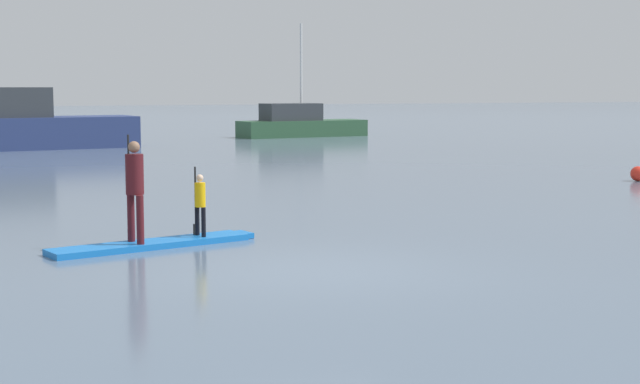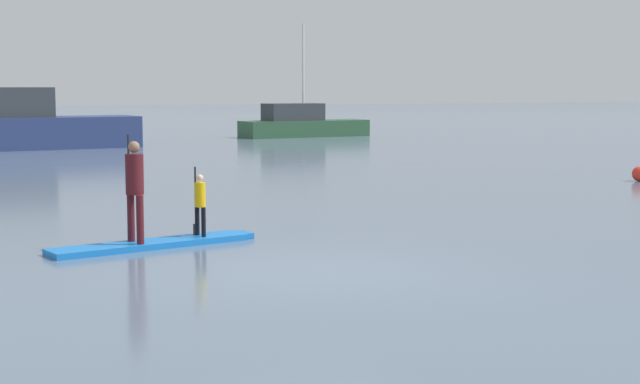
{
  "view_description": "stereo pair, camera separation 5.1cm",
  "coord_description": "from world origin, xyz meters",
  "px_view_note": "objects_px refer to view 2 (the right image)",
  "views": [
    {
      "loc": [
        -4.61,
        -12.5,
        2.6
      ],
      "look_at": [
        1.01,
        2.52,
        0.81
      ],
      "focal_mm": 53.36,
      "sensor_mm": 36.0,
      "label": 1
    },
    {
      "loc": [
        -4.56,
        -12.52,
        2.6
      ],
      "look_at": [
        1.01,
        2.52,
        0.81
      ],
      "focal_mm": 53.36,
      "sensor_mm": 36.0,
      "label": 2
    }
  ],
  "objects_px": {
    "fishing_boat_white_large": "(10,127)",
    "fishing_boat_green_midground": "(302,124)",
    "mooring_buoy_near": "(639,174)",
    "paddleboard_near": "(155,244)",
    "paddler_adult": "(135,185)",
    "paddler_child_solo": "(200,202)"
  },
  "relations": [
    {
      "from": "fishing_boat_white_large",
      "to": "fishing_boat_green_midground",
      "type": "distance_m",
      "value": 15.52
    },
    {
      "from": "fishing_boat_green_midground",
      "to": "mooring_buoy_near",
      "type": "relative_size",
      "value": 16.83
    },
    {
      "from": "fishing_boat_white_large",
      "to": "fishing_boat_green_midground",
      "type": "relative_size",
      "value": 1.53
    },
    {
      "from": "fishing_boat_green_midground",
      "to": "paddleboard_near",
      "type": "bearing_deg",
      "value": -113.25
    },
    {
      "from": "paddler_adult",
      "to": "paddler_child_solo",
      "type": "xyz_separation_m",
      "value": [
        1.13,
        0.32,
        -0.36
      ]
    },
    {
      "from": "paddleboard_near",
      "to": "fishing_boat_white_large",
      "type": "distance_m",
      "value": 26.08
    },
    {
      "from": "fishing_boat_green_midground",
      "to": "mooring_buoy_near",
      "type": "distance_m",
      "value": 25.24
    },
    {
      "from": "fishing_boat_green_midground",
      "to": "mooring_buoy_near",
      "type": "height_order",
      "value": "fishing_boat_green_midground"
    },
    {
      "from": "paddleboard_near",
      "to": "fishing_boat_white_large",
      "type": "xyz_separation_m",
      "value": [
        -1.14,
        26.04,
        0.88
      ]
    },
    {
      "from": "paddler_adult",
      "to": "paddler_child_solo",
      "type": "relative_size",
      "value": 1.49
    },
    {
      "from": "fishing_boat_white_large",
      "to": "paddleboard_near",
      "type": "bearing_deg",
      "value": -87.5
    },
    {
      "from": "paddleboard_near",
      "to": "mooring_buoy_near",
      "type": "height_order",
      "value": "mooring_buoy_near"
    },
    {
      "from": "fishing_boat_white_large",
      "to": "mooring_buoy_near",
      "type": "height_order",
      "value": "fishing_boat_white_large"
    },
    {
      "from": "paddleboard_near",
      "to": "fishing_boat_white_large",
      "type": "bearing_deg",
      "value": 92.5
    },
    {
      "from": "paddler_child_solo",
      "to": "fishing_boat_green_midground",
      "type": "distance_m",
      "value": 33.54
    },
    {
      "from": "mooring_buoy_near",
      "to": "fishing_boat_white_large",
      "type": "bearing_deg",
      "value": 128.14
    },
    {
      "from": "mooring_buoy_near",
      "to": "paddler_adult",
      "type": "bearing_deg",
      "value": -157.38
    },
    {
      "from": "fishing_boat_white_large",
      "to": "mooring_buoy_near",
      "type": "relative_size",
      "value": 25.76
    },
    {
      "from": "mooring_buoy_near",
      "to": "fishing_boat_green_midground",
      "type": "bearing_deg",
      "value": 92.42
    },
    {
      "from": "paddleboard_near",
      "to": "mooring_buoy_near",
      "type": "relative_size",
      "value": 8.56
    },
    {
      "from": "paddleboard_near",
      "to": "paddler_child_solo",
      "type": "bearing_deg",
      "value": 16.49
    },
    {
      "from": "paddler_adult",
      "to": "paddleboard_near",
      "type": "bearing_deg",
      "value": 14.45
    }
  ]
}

